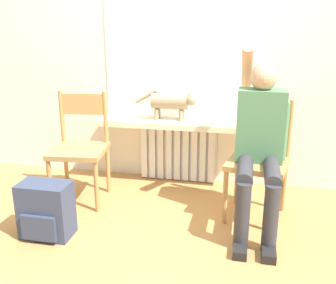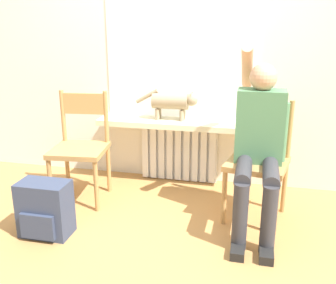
{
  "view_description": "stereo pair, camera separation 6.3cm",
  "coord_description": "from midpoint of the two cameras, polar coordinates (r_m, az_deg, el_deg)",
  "views": [
    {
      "loc": [
        0.61,
        -2.26,
        1.46
      ],
      "look_at": [
        0.0,
        0.7,
        0.51
      ],
      "focal_mm": 42.0,
      "sensor_mm": 36.0,
      "label": 1
    },
    {
      "loc": [
        0.67,
        -2.25,
        1.46
      ],
      "look_at": [
        0.0,
        0.7,
        0.51
      ],
      "focal_mm": 42.0,
      "sensor_mm": 36.0,
      "label": 2
    }
  ],
  "objects": [
    {
      "name": "ground_plane",
      "position": [
        2.76,
        -3.71,
        -14.52
      ],
      "size": [
        12.0,
        12.0,
        0.0
      ],
      "primitive_type": "plane",
      "color": "#B27F47"
    },
    {
      "name": "window_glass",
      "position": [
        3.51,
        1.17,
        13.89
      ],
      "size": [
        1.36,
        0.01,
        1.28
      ],
      "color": "white",
      "rests_on": "windowsill"
    },
    {
      "name": "chair_right",
      "position": [
        3.01,
        12.48,
        -2.29
      ],
      "size": [
        0.5,
        0.5,
        0.89
      ],
      "rotation": [
        0.0,
        0.0,
        -0.2
      ],
      "color": "#B2844C",
      "rests_on": "ground_plane"
    },
    {
      "name": "windowsill",
      "position": [
        3.48,
        0.66,
        2.74
      ],
      "size": [
        1.41,
        0.3,
        0.05
      ],
      "color": "beige",
      "rests_on": "radiator"
    },
    {
      "name": "cat",
      "position": [
        3.46,
        0.07,
        5.88
      ],
      "size": [
        0.56,
        0.14,
        0.27
      ],
      "color": "#9E896B",
      "rests_on": "windowsill"
    },
    {
      "name": "person",
      "position": [
        2.82,
        12.56,
        0.4
      ],
      "size": [
        0.36,
        1.03,
        1.32
      ],
      "color": "#333338",
      "rests_on": "ground_plane"
    },
    {
      "name": "radiator",
      "position": [
        3.66,
        0.96,
        -1.42
      ],
      "size": [
        0.71,
        0.08,
        0.55
      ],
      "color": "white",
      "rests_on": "ground_plane"
    },
    {
      "name": "chair_left",
      "position": [
        3.3,
        -13.19,
        -0.57
      ],
      "size": [
        0.47,
        0.47,
        0.89
      ],
      "rotation": [
        0.0,
        0.0,
        0.11
      ],
      "color": "#B2844C",
      "rests_on": "ground_plane"
    },
    {
      "name": "backpack",
      "position": [
        2.89,
        -17.92,
        -9.44
      ],
      "size": [
        0.35,
        0.24,
        0.39
      ],
      "color": "#333D56",
      "rests_on": "ground_plane"
    },
    {
      "name": "wall_with_window",
      "position": [
        3.54,
        1.29,
        15.68
      ],
      "size": [
        7.0,
        0.06,
        2.7
      ],
      "color": "white",
      "rests_on": "ground_plane"
    }
  ]
}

